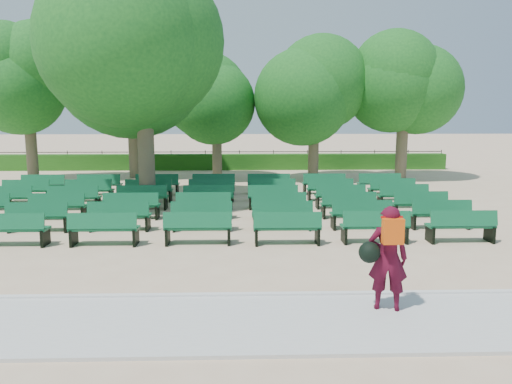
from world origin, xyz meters
TOP-DOWN VIEW (x-y plane):
  - ground at (0.00, 0.00)m, footprint 120.00×120.00m
  - paving at (0.00, -7.40)m, footprint 30.00×2.20m
  - curb at (0.00, -6.25)m, footprint 30.00×0.12m
  - hedge at (0.00, 14.00)m, footprint 26.00×0.70m
  - fence at (0.00, 14.40)m, footprint 26.00×0.10m
  - tree_line at (0.00, 10.00)m, footprint 21.80×6.80m
  - bench_array at (-0.05, 1.38)m, footprint 1.73×0.58m
  - tree_among at (-2.16, 2.33)m, footprint 5.50×5.50m
  - person at (3.49, -6.95)m, footprint 0.87×0.56m

SIDE VIEW (x-z plane):
  - ground at x=0.00m, z-range 0.00..0.00m
  - fence at x=0.00m, z-range -0.51..0.51m
  - tree_line at x=0.00m, z-range -3.52..3.52m
  - paving at x=0.00m, z-range 0.00..0.06m
  - curb at x=0.00m, z-range 0.00..0.10m
  - bench_array at x=-0.05m, z-range -0.45..0.63m
  - hedge at x=0.00m, z-range 0.00..0.90m
  - person at x=3.49m, z-range 0.09..1.85m
  - tree_among at x=-2.16m, z-range 1.20..8.59m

